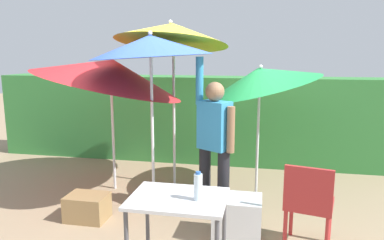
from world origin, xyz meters
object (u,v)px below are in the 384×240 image
(umbrella_yellow, at_px, (260,78))
(umbrella_rainbow, at_px, (172,34))
(umbrella_navy, at_px, (111,72))
(crate_cardboard, at_px, (87,207))
(person_vendor, at_px, (214,139))
(chair_plastic, at_px, (309,202))
(umbrella_orange, at_px, (151,46))
(bottle_water, at_px, (198,187))
(cooler_box, at_px, (237,218))
(folding_table, at_px, (178,207))

(umbrella_yellow, bearing_deg, umbrella_rainbow, 172.00)
(umbrella_navy, relative_size, crate_cardboard, 4.59)
(person_vendor, xyz_separation_m, chair_plastic, (1.00, -0.62, -0.42))
(umbrella_orange, bearing_deg, bottle_water, -59.20)
(cooler_box, bearing_deg, umbrella_rainbow, 126.76)
(umbrella_navy, relative_size, folding_table, 2.66)
(umbrella_yellow, relative_size, bottle_water, 8.12)
(chair_plastic, bearing_deg, cooler_box, 171.25)
(umbrella_navy, bearing_deg, chair_plastic, -26.06)
(person_vendor, relative_size, crate_cardboard, 4.06)
(umbrella_yellow, xyz_separation_m, person_vendor, (-0.49, -0.71, -0.67))
(umbrella_yellow, bearing_deg, umbrella_navy, -177.46)
(crate_cardboard, distance_m, folding_table, 1.65)
(umbrella_yellow, bearing_deg, folding_table, -107.06)
(umbrella_yellow, relative_size, folding_table, 2.43)
(person_vendor, distance_m, bottle_water, 1.33)
(umbrella_rainbow, distance_m, chair_plastic, 2.83)
(umbrella_rainbow, bearing_deg, umbrella_navy, -162.11)
(umbrella_rainbow, height_order, umbrella_yellow, umbrella_rainbow)
(umbrella_orange, relative_size, bottle_water, 9.05)
(umbrella_orange, relative_size, crate_cardboard, 4.69)
(umbrella_rainbow, distance_m, person_vendor, 1.69)
(umbrella_orange, xyz_separation_m, chair_plastic, (1.77, -0.66, -1.48))
(cooler_box, relative_size, bottle_water, 2.05)
(person_vendor, bearing_deg, crate_cardboard, -163.97)
(umbrella_rainbow, bearing_deg, crate_cardboard, -118.85)
(cooler_box, relative_size, crate_cardboard, 1.06)
(umbrella_rainbow, xyz_separation_m, chair_plastic, (1.72, -1.50, -1.68))
(crate_cardboard, bearing_deg, umbrella_orange, 34.06)
(chair_plastic, relative_size, crate_cardboard, 1.92)
(folding_table, bearing_deg, bottle_water, -9.65)
(umbrella_yellow, distance_m, folding_table, 2.30)
(person_vendor, relative_size, folding_table, 2.35)
(cooler_box, height_order, folding_table, folding_table)
(umbrella_rainbow, relative_size, umbrella_orange, 1.14)
(cooler_box, distance_m, bottle_water, 1.06)
(bottle_water, bearing_deg, umbrella_orange, 120.80)
(umbrella_rainbow, xyz_separation_m, person_vendor, (0.72, -0.88, -1.25))
(umbrella_yellow, xyz_separation_m, folding_table, (-0.61, -2.00, -0.95))
(umbrella_yellow, height_order, chair_plastic, umbrella_yellow)
(person_vendor, bearing_deg, chair_plastic, -31.72)
(cooler_box, distance_m, crate_cardboard, 1.75)
(umbrella_navy, relative_size, chair_plastic, 2.39)
(chair_plastic, height_order, bottle_water, bottle_water)
(umbrella_orange, height_order, bottle_water, umbrella_orange)
(umbrella_orange, xyz_separation_m, cooler_box, (1.08, -0.55, -1.77))
(umbrella_navy, xyz_separation_m, cooler_box, (1.84, -1.13, -1.44))
(person_vendor, height_order, chair_plastic, person_vendor)
(umbrella_orange, bearing_deg, umbrella_yellow, 27.97)
(folding_table, bearing_deg, umbrella_orange, 115.60)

